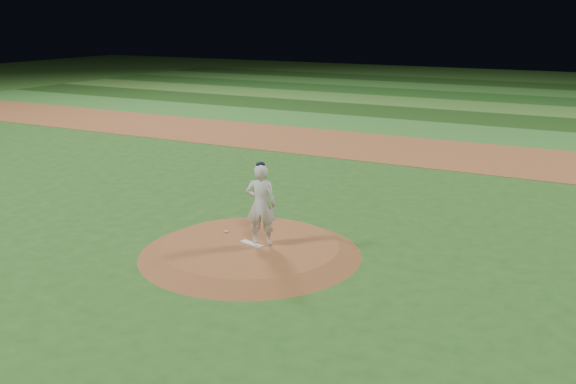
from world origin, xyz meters
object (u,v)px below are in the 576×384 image
at_px(pitcher_on_mound, 261,204).
at_px(pitchers_mound, 250,249).
at_px(pitching_rubber, 252,244).
at_px(rosin_bag, 226,231).

bearing_deg(pitcher_on_mound, pitchers_mound, -152.22).
height_order(pitching_rubber, rosin_bag, rosin_bag).
distance_m(pitchers_mound, pitcher_on_mound, 1.19).
distance_m(pitchers_mound, pitching_rubber, 0.15).
distance_m(pitchers_mound, rosin_bag, 1.12).
relative_size(rosin_bag, pitcher_on_mound, 0.05).
bearing_deg(pitching_rubber, pitcher_on_mound, 47.24).
relative_size(pitching_rubber, pitcher_on_mound, 0.31).
height_order(pitchers_mound, rosin_bag, rosin_bag).
bearing_deg(rosin_bag, pitchers_mound, -24.97).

